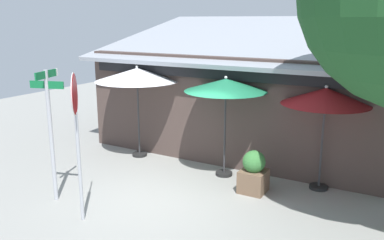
{
  "coord_description": "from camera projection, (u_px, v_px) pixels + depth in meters",
  "views": [
    {
      "loc": [
        4.92,
        -7.21,
        3.99
      ],
      "look_at": [
        0.09,
        1.2,
        1.6
      ],
      "focal_mm": 38.17,
      "sensor_mm": 36.0,
      "label": 1
    }
  ],
  "objects": [
    {
      "name": "ground_plane",
      "position": [
        163.0,
        200.0,
        9.42
      ],
      "size": [
        28.0,
        28.0,
        0.1
      ],
      "primitive_type": "cube",
      "color": "gray"
    },
    {
      "name": "cafe_building",
      "position": [
        259.0,
        95.0,
        13.27
      ],
      "size": [
        9.56,
        6.05,
        4.12
      ],
      "color": "#473833",
      "rests_on": "ground"
    },
    {
      "name": "street_sign_post",
      "position": [
        50.0,
        123.0,
        8.88
      ],
      "size": [
        0.76,
        0.82,
        2.96
      ],
      "color": "#A8AAB2",
      "rests_on": "ground"
    },
    {
      "name": "stop_sign",
      "position": [
        76.0,
        118.0,
        7.87
      ],
      "size": [
        0.53,
        0.66,
        3.03
      ],
      "color": "#A8AAB2",
      "rests_on": "ground"
    },
    {
      "name": "patio_umbrella_ivory_left",
      "position": [
        137.0,
        75.0,
        11.72
      ],
      "size": [
        2.43,
        2.43,
        2.71
      ],
      "color": "black",
      "rests_on": "ground"
    },
    {
      "name": "patio_umbrella_forest_green_center",
      "position": [
        226.0,
        86.0,
        10.21
      ],
      "size": [
        2.1,
        2.1,
        2.63
      ],
      "color": "black",
      "rests_on": "ground"
    },
    {
      "name": "patio_umbrella_crimson_right",
      "position": [
        326.0,
        97.0,
        9.37
      ],
      "size": [
        2.04,
        2.04,
        2.54
      ],
      "color": "black",
      "rests_on": "ground"
    },
    {
      "name": "sidewalk_planter",
      "position": [
        254.0,
        173.0,
        9.61
      ],
      "size": [
        0.6,
        0.6,
        1.02
      ],
      "color": "brown",
      "rests_on": "ground"
    }
  ]
}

